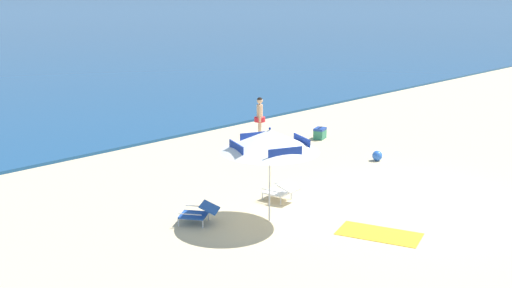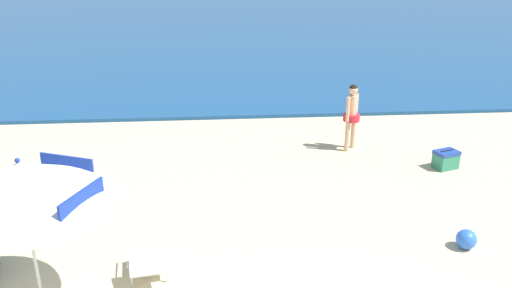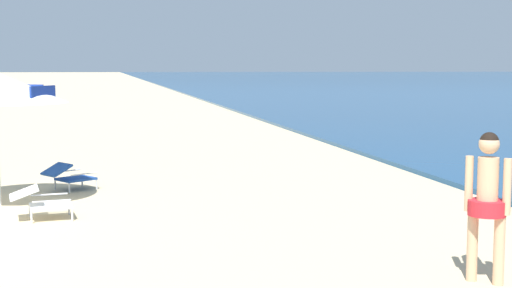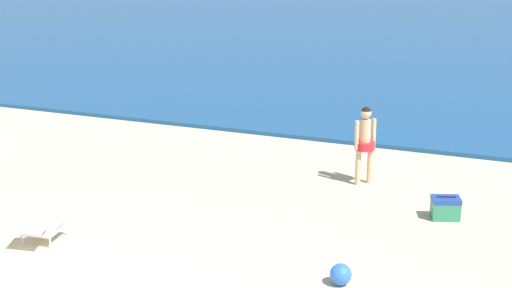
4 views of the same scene
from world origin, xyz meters
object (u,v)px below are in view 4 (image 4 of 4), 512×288
(lounge_chair_beside_umbrella, at_px, (40,228))
(person_standing_near_shore, at_px, (365,140))
(beach_ball, at_px, (341,274))
(cooler_box, at_px, (445,208))

(lounge_chair_beside_umbrella, xyz_separation_m, person_standing_near_shore, (4.17, 4.80, 0.64))
(lounge_chair_beside_umbrella, bearing_deg, beach_ball, 4.73)
(cooler_box, xyz_separation_m, beach_ball, (-1.03, -3.13, -0.04))
(cooler_box, bearing_deg, beach_ball, -108.20)
(beach_ball, bearing_deg, cooler_box, 71.80)
(cooler_box, distance_m, beach_ball, 3.29)
(lounge_chair_beside_umbrella, height_order, person_standing_near_shore, person_standing_near_shore)
(person_standing_near_shore, height_order, beach_ball, person_standing_near_shore)
(lounge_chair_beside_umbrella, distance_m, cooler_box, 6.93)
(person_standing_near_shore, bearing_deg, lounge_chair_beside_umbrella, -130.93)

